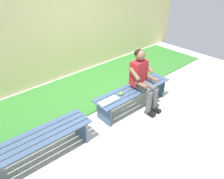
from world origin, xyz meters
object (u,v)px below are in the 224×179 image
at_px(person_seated, 143,78).
at_px(apple, 121,93).
at_px(bench_near, 133,93).
at_px(book_open, 109,101).
at_px(bench_far, 39,142).

xyz_separation_m(person_seated, apple, (0.50, -0.10, -0.20)).
distance_m(bench_near, person_seated, 0.39).
bearing_deg(book_open, bench_far, 1.50).
height_order(apple, book_open, apple).
relative_size(bench_far, apple, 23.10).
xyz_separation_m(bench_near, person_seated, (-0.15, 0.10, 0.34)).
bearing_deg(bench_far, bench_near, -180.00).
relative_size(bench_near, apple, 24.93).
relative_size(bench_near, bench_far, 1.08).
distance_m(bench_far, person_seated, 2.26).
bearing_deg(person_seated, apple, -11.76).
xyz_separation_m(person_seated, book_open, (0.82, -0.10, -0.23)).
height_order(bench_near, apple, apple).
xyz_separation_m(bench_far, person_seated, (-2.23, 0.10, 0.35)).
relative_size(person_seated, book_open, 3.00).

